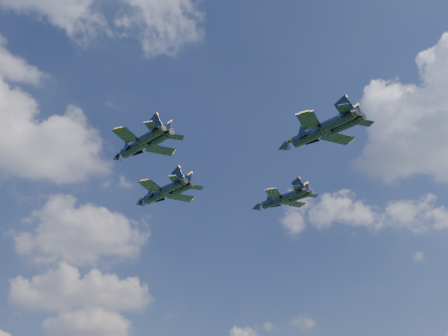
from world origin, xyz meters
TOP-DOWN VIEW (x-y plane):
  - jet_lead at (0.11, 13.62)m, footprint 11.57×15.99m
  - jet_left at (-9.15, -5.82)m, footprint 10.19×14.13m
  - jet_right at (21.45, 7.55)m, footprint 10.25×14.03m
  - jet_slot at (14.41, -17.35)m, footprint 11.44×15.87m

SIDE VIEW (x-z plane):
  - jet_left at x=-9.15m, z-range 60.30..63.65m
  - jet_slot at x=14.41m, z-range 61.37..65.13m
  - jet_right at x=21.45m, z-range 61.92..65.27m
  - jet_lead at x=0.11m, z-range 61.79..65.59m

